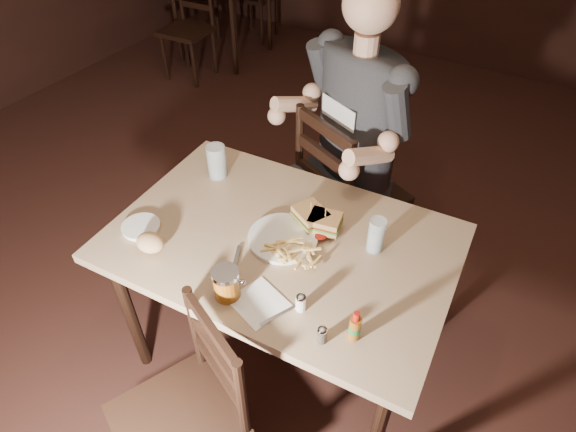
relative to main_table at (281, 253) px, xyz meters
The scene contains 22 objects.
room_shell 0.77m from the main_table, 149.59° to the left, with size 7.00×7.00×7.00m.
main_table is the anchor object (origin of this frame).
chair_far 0.74m from the main_table, 91.01° to the left, with size 0.45×0.49×0.98m, color black, non-canonical shape.
chair_near 0.70m from the main_table, 92.61° to the right, with size 0.39×0.43×0.85m, color black, non-canonical shape.
bg_chair_near 3.09m from the main_table, 137.05° to the left, with size 0.40×0.44×0.86m, color black, non-canonical shape.
diner 0.74m from the main_table, 92.97° to the left, with size 0.60×0.47×1.03m, color #2D2F32, non-canonical shape.
dinner_plate 0.08m from the main_table, ahead, with size 0.26×0.26×0.01m, color white.
sandwich_left 0.20m from the main_table, 66.63° to the left, with size 0.12×0.10×0.10m, color tan, non-canonical shape.
sandwich_right 0.22m from the main_table, 46.24° to the left, with size 0.12×0.10×0.10m, color tan, non-canonical shape.
fries_pile 0.15m from the main_table, 30.97° to the right, with size 0.25×0.17×0.04m, color #F1C972, non-canonical shape.
ketchup_dollop 0.18m from the main_table, 29.25° to the left, with size 0.05×0.05×0.01m, color maroon.
glass_left 0.51m from the main_table, 155.76° to the left, with size 0.08×0.08×0.15m, color silver.
glass_right 0.38m from the main_table, 22.32° to the left, with size 0.06×0.06×0.14m, color silver.
hot_sauce 0.51m from the main_table, 31.33° to the right, with size 0.04×0.04×0.12m, color #87480F, non-canonical shape.
salt_shaker 0.35m from the main_table, 47.64° to the right, with size 0.04×0.04×0.06m, color white, non-canonical shape.
pepper_shaker 0.47m from the main_table, 43.18° to the right, with size 0.03×0.03×0.06m, color #38332D, non-canonical shape.
syrup_dispenser 0.35m from the main_table, 93.12° to the right, with size 0.09×0.09×0.12m, color #87480F, non-canonical shape.
napkin 0.32m from the main_table, 72.79° to the right, with size 0.17×0.15×0.00m, color white.
knife 0.24m from the main_table, 106.38° to the right, with size 0.01×0.23×0.01m, color silver.
fork 0.36m from the main_table, 59.35° to the right, with size 0.01×0.15×0.00m, color silver.
side_plate 0.55m from the main_table, 155.70° to the right, with size 0.14×0.14×0.01m, color white.
bread_roll 0.49m from the main_table, 142.24° to the right, with size 0.11×0.09×0.06m, color tan.
Camera 1 is at (0.94, -1.25, 2.05)m, focal length 30.00 mm.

